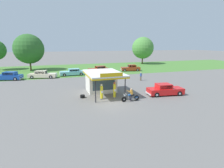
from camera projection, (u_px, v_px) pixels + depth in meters
name	position (u px, v px, depth m)	size (l,w,h in m)	color
ground_plane	(112.00, 104.00, 20.22)	(300.00, 300.00, 0.00)	slate
grass_verge_strip	(78.00, 69.00, 48.04)	(120.00, 24.00, 0.01)	#477A33
service_station_kiosk	(102.00, 80.00, 24.86)	(4.61, 7.03, 3.49)	silver
gas_pump_nearside	(102.00, 92.00, 21.78)	(0.44, 0.44, 1.93)	slate
gas_pump_offside	(115.00, 91.00, 22.28)	(0.44, 0.44, 2.05)	slate
motorcycle_with_rider	(131.00, 96.00, 21.05)	(2.33, 0.70, 1.58)	black
featured_classic_sedan	(165.00, 90.00, 23.65)	(5.11, 2.40, 1.54)	red
parked_car_second_row_spare	(131.00, 68.00, 44.75)	(5.18, 2.58, 1.58)	#993819
parked_car_back_row_far_right	(9.00, 76.00, 33.52)	(5.25, 3.04, 1.58)	#19479E
parked_car_back_row_centre_right	(99.00, 69.00, 42.94)	(5.23, 2.29, 1.47)	#993819
parked_car_back_row_left	(73.00, 72.00, 38.41)	(5.50, 2.16, 1.45)	#7AC6D1
parked_car_back_row_centre	(42.00, 75.00, 35.48)	(5.80, 3.07, 1.49)	beige
bystander_standing_back_lot	(141.00, 76.00, 32.89)	(0.34, 0.34, 1.61)	brown
bystander_leaning_by_kiosk	(95.00, 78.00, 31.30)	(0.34, 0.34, 1.57)	black
tree_oak_far_right	(143.00, 48.00, 59.55)	(7.30, 7.30, 9.06)	brown
tree_oak_left	(29.00, 49.00, 44.52)	(7.47, 7.47, 9.24)	brown
spare_tire_stack	(83.00, 96.00, 22.45)	(0.60, 0.60, 0.36)	black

